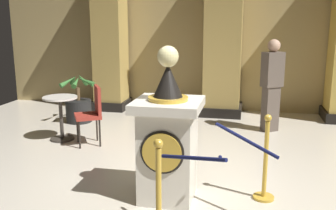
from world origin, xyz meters
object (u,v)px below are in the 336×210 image
(stanchion_far, at_px, (265,170))
(cafe_chair_red, at_px, (92,110))
(bystander_guest, at_px, (272,83))
(pedestal_clock, at_px, (168,140))
(potted_palm_left, at_px, (79,107))
(cafe_table, at_px, (61,112))

(stanchion_far, xyz_separation_m, cafe_chair_red, (-2.68, 1.44, 0.23))
(stanchion_far, relative_size, bystander_guest, 0.60)
(pedestal_clock, height_order, bystander_guest, pedestal_clock)
(pedestal_clock, xyz_separation_m, bystander_guest, (1.26, 3.04, 0.19))
(pedestal_clock, distance_m, bystander_guest, 3.29)
(potted_palm_left, height_order, cafe_chair_red, potted_palm_left)
(stanchion_far, relative_size, cafe_chair_red, 1.03)
(potted_palm_left, bearing_deg, pedestal_clock, -49.99)
(pedestal_clock, relative_size, potted_palm_left, 1.76)
(stanchion_far, xyz_separation_m, potted_palm_left, (-3.52, 2.70, -0.04))
(pedestal_clock, bearing_deg, stanchion_far, 10.52)
(bystander_guest, relative_size, cafe_table, 2.23)
(pedestal_clock, height_order, potted_palm_left, pedestal_clock)
(bystander_guest, height_order, cafe_chair_red, bystander_guest)
(stanchion_far, xyz_separation_m, cafe_table, (-3.29, 1.55, 0.13))
(pedestal_clock, xyz_separation_m, potted_palm_left, (-2.44, 2.90, -0.39))
(potted_palm_left, bearing_deg, cafe_table, -79.06)
(potted_palm_left, distance_m, cafe_table, 1.18)
(potted_palm_left, xyz_separation_m, cafe_chair_red, (0.84, -1.26, 0.27))
(pedestal_clock, xyz_separation_m, cafe_table, (-2.21, 1.75, -0.22))
(pedestal_clock, relative_size, cafe_table, 2.33)
(pedestal_clock, relative_size, bystander_guest, 1.04)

